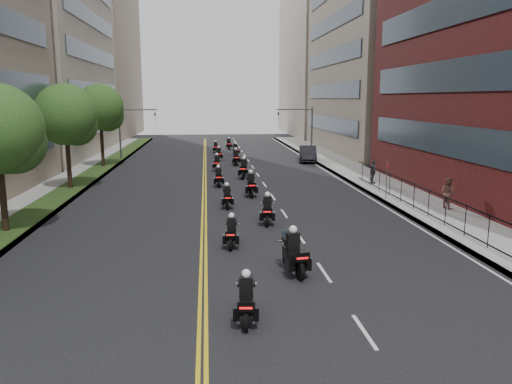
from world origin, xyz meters
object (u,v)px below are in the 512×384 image
motorcycle_0 (246,301)px  motorcycle_11 (235,150)px  motorcycle_6 (219,178)px  motorcycle_8 (217,164)px  motorcycle_10 (219,155)px  motorcycle_2 (232,233)px  pedestrian_c (373,172)px  motorcycle_5 (251,186)px  motorcycle_7 (244,170)px  motorcycle_12 (216,148)px  pedestrian_b (448,193)px  motorcycle_4 (227,198)px  motorcycle_3 (267,211)px  motorcycle_9 (236,158)px  parked_sedan (308,154)px  motorcycle_13 (229,144)px  motorcycle_1 (294,255)px

motorcycle_0 → motorcycle_11: motorcycle_0 is taller
motorcycle_6 → motorcycle_11: 20.51m
motorcycle_8 → motorcycle_10: size_ratio=1.07×
motorcycle_2 → motorcycle_8: (-0.13, 24.03, 0.05)m
motorcycle_2 → motorcycle_6: (-0.18, 15.78, 0.04)m
motorcycle_0 → motorcycle_6: size_ratio=0.96×
pedestrian_c → motorcycle_10: bearing=37.2°
motorcycle_5 → motorcycle_7: (0.10, 7.76, 0.02)m
motorcycle_12 → pedestrian_b: pedestrian_b is taller
motorcycle_6 → pedestrian_b: (13.37, -9.79, 0.43)m
motorcycle_7 → motorcycle_12: size_ratio=1.20×
motorcycle_0 → motorcycle_5: motorcycle_5 is taller
motorcycle_12 → pedestrian_c: bearing=-64.4°
motorcycle_4 → motorcycle_3: bearing=-65.6°
motorcycle_5 → motorcycle_8: bearing=100.0°
motorcycle_3 → motorcycle_6: (-2.31, 11.76, -0.02)m
motorcycle_2 → motorcycle_12: size_ratio=0.99×
motorcycle_2 → motorcycle_3: (2.13, 4.03, 0.07)m
motorcycle_8 → motorcycle_12: bearing=92.6°
motorcycle_6 → motorcycle_10: motorcycle_6 is taller
motorcycle_9 → parked_sedan: (7.73, 2.13, 0.13)m
motorcycle_13 → parked_sedan: parked_sedan is taller
motorcycle_5 → motorcycle_0: bearing=-95.0°
motorcycle_2 → motorcycle_11: (2.30, 36.15, 0.02)m
motorcycle_10 → motorcycle_11: (2.03, 4.15, 0.02)m
motorcycle_5 → motorcycle_10: motorcycle_5 is taller
motorcycle_2 → motorcycle_13: size_ratio=0.95×
motorcycle_12 → motorcycle_10: bearing=-88.1°
motorcycle_8 → motorcycle_4: bearing=-85.8°
motorcycle_4 → motorcycle_13: size_ratio=0.96×
motorcycle_8 → pedestrian_b: bearing=-50.3°
motorcycle_12 → motorcycle_13: 4.38m
motorcycle_3 → motorcycle_7: motorcycle_7 is taller
motorcycle_10 → motorcycle_1: bearing=-90.5°
motorcycle_4 → motorcycle_7: size_ratio=0.83×
motorcycle_13 → pedestrian_c: (9.80, -28.51, 0.41)m
motorcycle_5 → motorcycle_6: 4.61m
motorcycle_10 → parked_sedan: 9.56m
motorcycle_7 → motorcycle_13: (-0.17, 24.03, -0.10)m
motorcycle_4 → motorcycle_8: size_ratio=0.93×
motorcycle_4 → motorcycle_11: bearing=84.5°
motorcycle_3 → motorcycle_9: bearing=97.9°
motorcycle_0 → motorcycle_3: 11.97m
motorcycle_8 → motorcycle_10: 7.98m
motorcycle_3 → pedestrian_c: pedestrian_c is taller
motorcycle_9 → motorcycle_2: bearing=-95.9°
motorcycle_8 → motorcycle_11: 12.36m
motorcycle_5 → motorcycle_9: (-0.07, 16.07, -0.02)m
motorcycle_0 → motorcycle_3: motorcycle_3 is taller
motorcycle_7 → pedestrian_b: bearing=-42.3°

